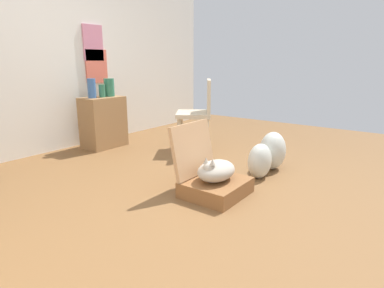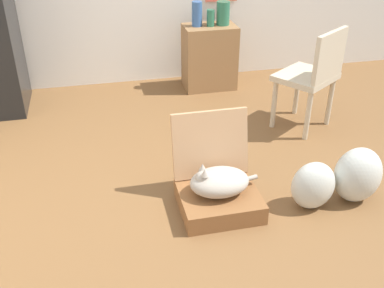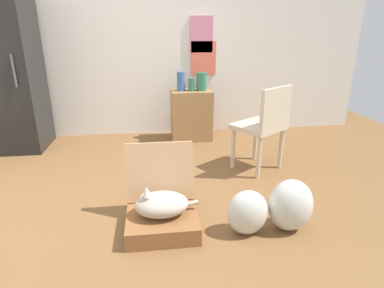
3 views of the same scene
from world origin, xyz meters
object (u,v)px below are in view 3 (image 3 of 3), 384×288
(refrigerator, at_px, (10,75))
(vase_short, at_px, (201,81))
(cat, at_px, (161,204))
(chair, at_px, (264,124))
(side_table, at_px, (191,115))
(vase_tall, at_px, (181,81))
(plastic_bag_clear, at_px, (290,205))
(plastic_bag_white, at_px, (247,212))
(suitcase_base, at_px, (162,222))
(vase_round, at_px, (191,85))

(refrigerator, relative_size, vase_short, 7.76)
(cat, distance_m, chair, 1.48)
(chair, bearing_deg, side_table, -95.81)
(vase_tall, xyz_separation_m, chair, (0.74, -1.13, -0.28))
(plastic_bag_clear, distance_m, refrigerator, 3.46)
(plastic_bag_white, relative_size, plastic_bag_clear, 0.86)
(plastic_bag_white, distance_m, vase_short, 2.27)
(refrigerator, height_order, vase_short, refrigerator)
(vase_short, bearing_deg, chair, -67.06)
(vase_tall, distance_m, chair, 1.38)
(plastic_bag_white, bearing_deg, side_table, 93.41)
(cat, bearing_deg, chair, 41.19)
(suitcase_base, xyz_separation_m, side_table, (0.48, 2.07, 0.26))
(cat, relative_size, refrigerator, 0.26)
(vase_short, bearing_deg, plastic_bag_clear, -81.56)
(plastic_bag_clear, height_order, chair, chair)
(side_table, height_order, vase_short, vase_short)
(chair, bearing_deg, vase_short, -101.42)
(plastic_bag_white, height_order, vase_tall, vase_tall)
(cat, relative_size, vase_short, 2.03)
(cat, distance_m, refrigerator, 2.72)
(refrigerator, distance_m, vase_round, 2.18)
(side_table, relative_size, vase_short, 2.85)
(vase_round, bearing_deg, plastic_bag_clear, -78.06)
(suitcase_base, height_order, cat, cat)
(refrigerator, height_order, vase_round, refrigerator)
(cat, distance_m, vase_round, 2.18)
(cat, height_order, chair, chair)
(cat, relative_size, plastic_bag_white, 1.38)
(chair, bearing_deg, refrigerator, -55.32)
(side_table, relative_size, vase_round, 4.05)
(vase_short, bearing_deg, suitcase_base, -106.46)
(side_table, relative_size, chair, 0.74)
(plastic_bag_clear, xyz_separation_m, vase_round, (-0.46, 2.16, 0.54))
(plastic_bag_clear, xyz_separation_m, side_table, (-0.46, 2.18, 0.13))
(refrigerator, bearing_deg, chair, -20.95)
(cat, bearing_deg, vase_tall, 80.38)
(vase_tall, bearing_deg, vase_short, -2.31)
(suitcase_base, bearing_deg, refrigerator, 129.95)
(refrigerator, height_order, side_table, refrigerator)
(refrigerator, bearing_deg, plastic_bag_white, -42.82)
(side_table, distance_m, vase_tall, 0.47)
(vase_round, distance_m, chair, 1.28)
(plastic_bag_clear, bearing_deg, plastic_bag_white, -178.12)
(refrigerator, bearing_deg, suitcase_base, -50.05)
(side_table, bearing_deg, cat, -103.23)
(suitcase_base, bearing_deg, side_table, 76.96)
(vase_tall, height_order, vase_round, vase_tall)
(cat, height_order, vase_short, vase_short)
(side_table, bearing_deg, chair, -61.44)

